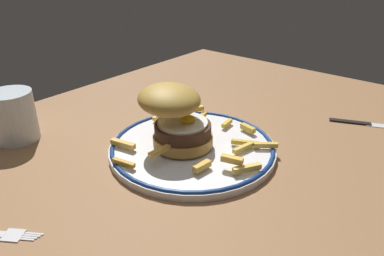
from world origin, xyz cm
name	(u,v)px	position (x,y,z in cm)	size (l,w,h in cm)	color
ground_plane	(183,157)	(0.00, 0.00, -2.00)	(117.00, 81.23, 4.00)	#8B613D
dinner_plate	(192,147)	(-0.13, -2.24, 0.84)	(28.87, 28.87, 1.60)	silver
burger	(176,115)	(-1.65, 0.05, 6.87)	(11.34, 12.92, 10.65)	#B6853A
fries_pile	(198,136)	(1.33, -2.50, 2.46)	(24.37, 26.77, 2.63)	gold
water_glass	(14,119)	(-17.00, 25.88, 4.09)	(7.88, 7.88, 9.29)	silver
knife	(369,124)	(30.83, -23.14, 0.26)	(8.38, 17.17, 0.70)	black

